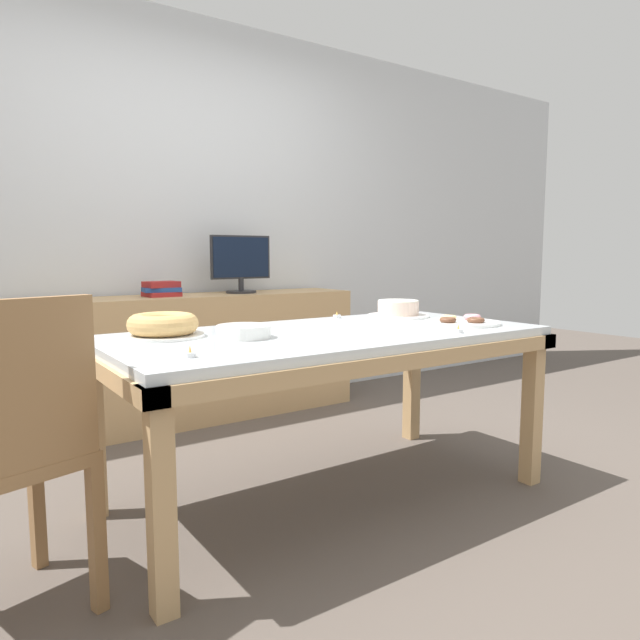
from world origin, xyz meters
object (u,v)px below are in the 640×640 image
at_px(chair, 5,448).
at_px(pastry_platter, 462,322).
at_px(book_stack, 161,289).
at_px(tealight_near_front, 458,330).
at_px(computer_monitor, 241,264).
at_px(tealight_centre, 337,316).
at_px(plate_stack, 244,331).
at_px(cake_golden_bundt, 163,326).
at_px(tealight_near_cakes, 190,354).
at_px(cake_chocolate_round, 398,310).

relative_size(chair, pastry_platter, 2.75).
bearing_deg(pastry_platter, book_stack, 117.84).
distance_m(chair, tealight_near_front, 1.66).
relative_size(computer_monitor, pastry_platter, 1.24).
bearing_deg(tealight_centre, plate_stack, -153.40).
bearing_deg(cake_golden_bundt, pastry_platter, -16.27).
bearing_deg(pastry_platter, chair, -178.77).
bearing_deg(chair, pastry_platter, 1.23).
relative_size(cake_golden_bundt, tealight_near_cakes, 7.86).
height_order(computer_monitor, tealight_centre, computer_monitor).
height_order(pastry_platter, tealight_centre, pastry_platter).
bearing_deg(cake_chocolate_round, computer_monitor, 102.74).
height_order(chair, book_stack, chair).
relative_size(cake_golden_bundt, pastry_platter, 0.92).
bearing_deg(plate_stack, cake_golden_bundt, 141.81).
distance_m(book_stack, tealight_near_cakes, 1.80).
relative_size(plate_stack, tealight_near_front, 5.25).
bearing_deg(tealight_near_front, cake_golden_bundt, 151.37).
bearing_deg(plate_stack, computer_monitor, 63.45).
xyz_separation_m(cake_golden_bundt, tealight_near_cakes, (-0.08, -0.48, -0.03)).
distance_m(cake_golden_bundt, tealight_near_front, 1.18).
bearing_deg(cake_chocolate_round, chair, -166.72).
relative_size(chair, tealight_near_cakes, 23.50).
bearing_deg(book_stack, tealight_centre, -64.15).
relative_size(pastry_platter, tealight_near_cakes, 8.56).
xyz_separation_m(computer_monitor, tealight_near_front, (0.07, -1.81, -0.25)).
distance_m(chair, tealight_near_cakes, 0.56).
xyz_separation_m(book_stack, cake_golden_bundt, (-0.43, -1.24, -0.07)).
relative_size(book_stack, pastry_platter, 0.69).
xyz_separation_m(computer_monitor, pastry_platter, (0.32, -1.62, -0.24)).
bearing_deg(computer_monitor, tealight_near_cakes, -121.39).
relative_size(pastry_platter, plate_stack, 1.63).
distance_m(pastry_platter, tealight_near_front, 0.31).
xyz_separation_m(cake_chocolate_round, tealight_near_cakes, (-1.32, -0.50, -0.03)).
height_order(cake_chocolate_round, tealight_near_front, cake_chocolate_round).
xyz_separation_m(chair, computer_monitor, (1.56, 1.66, 0.46)).
xyz_separation_m(pastry_platter, tealight_centre, (-0.33, 0.53, -0.00)).
relative_size(computer_monitor, cake_chocolate_round, 1.34).
distance_m(chair, tealight_centre, 1.67).
xyz_separation_m(cake_chocolate_round, plate_stack, (-0.99, -0.21, -0.01)).
xyz_separation_m(chair, cake_chocolate_round, (1.84, 0.43, 0.25)).
xyz_separation_m(computer_monitor, tealight_centre, (-0.01, -1.08, -0.25)).
relative_size(chair, plate_stack, 4.48).
bearing_deg(plate_stack, tealight_near_cakes, -139.56).
distance_m(cake_golden_bundt, pastry_platter, 1.34).
bearing_deg(computer_monitor, cake_golden_bundt, -127.88).
distance_m(cake_golden_bundt, plate_stack, 0.32).
height_order(computer_monitor, book_stack, computer_monitor).
distance_m(computer_monitor, cake_golden_bundt, 1.59).
distance_m(computer_monitor, plate_stack, 1.62).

